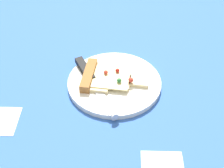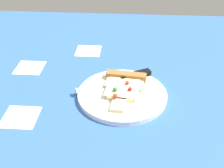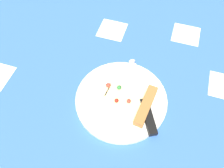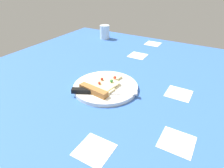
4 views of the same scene
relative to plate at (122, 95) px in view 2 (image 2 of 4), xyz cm
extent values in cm
cube|color=#3360B7|center=(-4.52, -2.79, -2.24)|extent=(141.27, 141.27, 3.00)
cube|color=white|center=(-31.52, 13.94, -0.84)|extent=(9.00, 9.00, 0.20)
cube|color=white|center=(-25.95, -10.85, -0.84)|extent=(9.00, 9.00, 0.20)
cube|color=white|center=(-13.71, 27.53, -0.84)|extent=(9.00, 9.00, 0.20)
cylinder|color=white|center=(0.00, 0.00, 0.00)|extent=(25.25, 25.25, 1.49)
cube|color=beige|center=(0.48, 3.97, 1.24)|extent=(11.64, 7.28, 1.00)
cube|color=beige|center=(-0.18, -1.49, 1.24)|extent=(7.82, 6.43, 1.00)
cube|color=beige|center=(-0.78, -6.45, 1.24)|extent=(4.20, 5.60, 1.00)
cube|color=#F2E099|center=(0.12, 0.99, 1.89)|extent=(10.34, 11.03, 0.30)
cube|color=#9E6633|center=(0.84, 6.95, 1.84)|extent=(12.23, 4.02, 2.20)
sphere|color=red|center=(1.29, 2.36, 2.60)|extent=(1.11, 1.11, 1.11)
sphere|color=red|center=(-1.73, -4.32, 2.69)|extent=(1.30, 1.30, 1.30)
sphere|color=#2D7A38|center=(-1.97, -1.27, 2.65)|extent=(1.21, 1.21, 1.21)
sphere|color=#B21E14|center=(2.12, -0.76, 2.59)|extent=(1.09, 1.09, 1.09)
cube|color=silver|center=(-7.05, 2.74, 0.89)|extent=(11.57, 7.30, 0.30)
cone|color=silver|center=(-12.38, -0.02, 0.89)|extent=(2.70, 2.70, 2.00)
cube|color=black|center=(3.60, 8.27, 1.54)|extent=(9.89, 6.56, 1.60)
camera|label=1|loc=(-61.99, -1.17, 56.61)|focal=49.64mm
camera|label=2|loc=(1.78, -64.05, 46.71)|focal=44.71mm
camera|label=3|loc=(29.97, 6.80, 55.15)|focal=36.39mm
camera|label=4|loc=(-35.41, 55.61, 39.48)|focal=31.28mm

